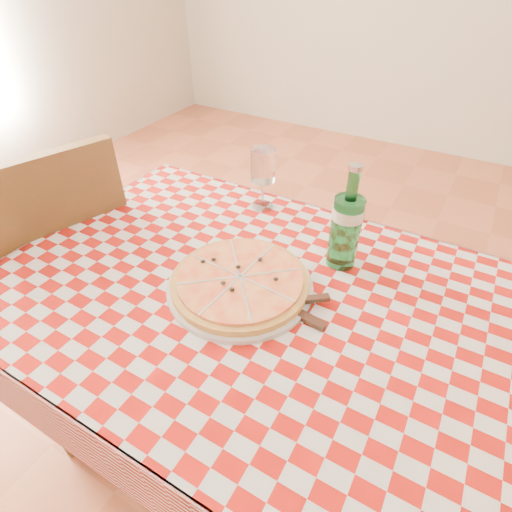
{
  "coord_description": "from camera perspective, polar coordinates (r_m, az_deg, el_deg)",
  "views": [
    {
      "loc": [
        0.37,
        -0.62,
        1.43
      ],
      "look_at": [
        -0.02,
        0.06,
        0.82
      ],
      "focal_mm": 28.0,
      "sensor_mm": 36.0,
      "label": 1
    }
  ],
  "objects": [
    {
      "name": "tablecloth",
      "position": [
        0.99,
        -0.73,
        -5.15
      ],
      "size": [
        1.3,
        0.9,
        0.01
      ],
      "primitive_type": "cube",
      "color": "#980F09",
      "rests_on": "dining_table"
    },
    {
      "name": "wine_glass",
      "position": [
        1.25,
        1.0,
        10.89
      ],
      "size": [
        0.08,
        0.08,
        0.2
      ],
      "primitive_type": null,
      "rotation": [
        0.0,
        0.0,
        -0.02
      ],
      "color": "white",
      "rests_on": "tablecloth"
    },
    {
      "name": "cutlery",
      "position": [
        0.93,
        4.24,
        -6.88
      ],
      "size": [
        0.32,
        0.29,
        0.03
      ],
      "primitive_type": null,
      "rotation": [
        0.0,
        0.0,
        0.34
      ],
      "color": "silver",
      "rests_on": "tablecloth"
    },
    {
      "name": "dining_table",
      "position": [
        1.06,
        -0.69,
        -8.87
      ],
      "size": [
        1.2,
        0.8,
        0.75
      ],
      "color": "brown",
      "rests_on": "ground"
    },
    {
      "name": "pizza_plate",
      "position": [
        0.98,
        -2.3,
        -3.56
      ],
      "size": [
        0.38,
        0.38,
        0.05
      ],
      "primitive_type": null,
      "rotation": [
        0.0,
        0.0,
        -0.07
      ],
      "color": "#CB8943",
      "rests_on": "tablecloth"
    },
    {
      "name": "chair_far",
      "position": [
        1.54,
        -26.02,
        -0.66
      ],
      "size": [
        0.56,
        0.56,
        0.98
      ],
      "rotation": [
        0.0,
        0.0,
        2.84
      ],
      "color": "brown",
      "rests_on": "ground"
    },
    {
      "name": "water_bottle",
      "position": [
        1.01,
        12.91,
        5.33
      ],
      "size": [
        0.11,
        0.11,
        0.28
      ],
      "primitive_type": null,
      "rotation": [
        0.0,
        0.0,
        0.43
      ],
      "color": "#18632B",
      "rests_on": "tablecloth"
    }
  ]
}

